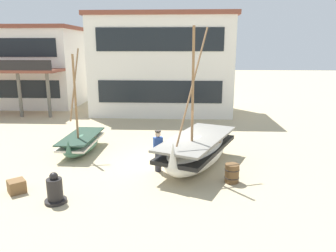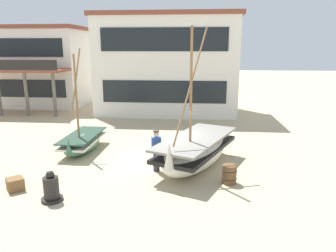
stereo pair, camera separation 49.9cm
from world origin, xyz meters
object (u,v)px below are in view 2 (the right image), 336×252
object	(u,v)px
fishing_boat_near_left	(196,151)
wooden_barrel	(229,174)
harbor_building_annex	(43,66)
fisherman_by_hull	(156,151)
capstan_winch	(51,189)
harbor_building_main	(167,64)
fishing_boat_centre_large	(83,142)
cargo_crate	(15,184)

from	to	relation	value
fishing_boat_near_left	wooden_barrel	distance (m)	1.99
harbor_building_annex	fisherman_by_hull	bearing A→B (deg)	-52.12
fisherman_by_hull	capstan_winch	world-z (taller)	fisherman_by_hull
fishing_boat_near_left	harbor_building_main	bearing A→B (deg)	100.72
fishing_boat_centre_large	wooden_barrel	xyz separation A→B (m)	(6.66, -3.26, -0.12)
fishing_boat_near_left	harbor_building_annex	distance (m)	19.81
fisherman_by_hull	capstan_winch	size ratio (longest dim) A/B	1.63
fishing_boat_near_left	fishing_boat_centre_large	world-z (taller)	fishing_boat_near_left
fishing_boat_centre_large	harbor_building_annex	size ratio (longest dim) A/B	0.56
wooden_barrel	harbor_building_main	world-z (taller)	harbor_building_main
fisherman_by_hull	cargo_crate	distance (m)	5.24
harbor_building_annex	fishing_boat_centre_large	bearing A→B (deg)	-58.40
fishing_boat_near_left	wooden_barrel	size ratio (longest dim) A/B	8.09
fishing_boat_near_left	harbor_building_main	size ratio (longest dim) A/B	0.54
capstan_winch	cargo_crate	size ratio (longest dim) A/B	1.94
harbor_building_main	harbor_building_annex	bearing A→B (deg)	166.46
fishing_boat_near_left	fishing_boat_centre_large	distance (m)	5.70
capstan_winch	cargo_crate	distance (m)	1.76
capstan_winch	wooden_barrel	size ratio (longest dim) A/B	1.48
fishing_boat_near_left	cargo_crate	size ratio (longest dim) A/B	10.62
capstan_winch	harbor_building_main	xyz separation A→B (m)	(2.41, 15.26, 3.23)
fishing_boat_near_left	cargo_crate	distance (m)	6.88
wooden_barrel	harbor_building_main	size ratio (longest dim) A/B	0.07
fishing_boat_near_left	capstan_winch	bearing A→B (deg)	-143.61
wooden_barrel	cargo_crate	distance (m)	7.61
fishing_boat_centre_large	cargo_crate	size ratio (longest dim) A/B	9.07
fisherman_by_hull	fishing_boat_centre_large	bearing A→B (deg)	149.34
fishing_boat_centre_large	fisherman_by_hull	bearing A→B (deg)	-30.66
fishing_boat_near_left	fisherman_by_hull	distance (m)	1.67
fishing_boat_centre_large	cargo_crate	world-z (taller)	fishing_boat_centre_large
harbor_building_annex	capstan_winch	bearing A→B (deg)	-64.33
harbor_building_annex	fishing_boat_near_left	bearing A→B (deg)	-47.52
capstan_winch	harbor_building_annex	size ratio (longest dim) A/B	0.12
fishing_boat_near_left	capstan_winch	distance (m)	5.79
wooden_barrel	harbor_building_annex	world-z (taller)	harbor_building_annex
harbor_building_main	wooden_barrel	bearing A→B (deg)	-75.40
harbor_building_main	fishing_boat_centre_large	bearing A→B (deg)	-107.52
wooden_barrel	harbor_building_main	bearing A→B (deg)	104.60
fisherman_by_hull	wooden_barrel	xyz separation A→B (m)	(2.81, -0.98, -0.48)
cargo_crate	harbor_building_annex	bearing A→B (deg)	112.05
fishing_boat_centre_large	wooden_barrel	distance (m)	7.42
capstan_winch	cargo_crate	xyz separation A→B (m)	(-1.62, 0.66, -0.19)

